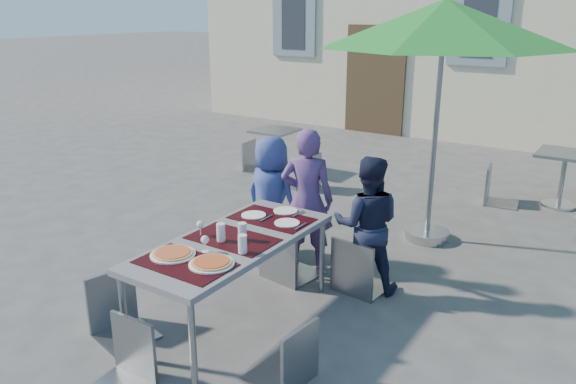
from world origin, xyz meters
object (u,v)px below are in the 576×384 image
Objects in this scene: child_1 at (307,200)px; chair_4 at (290,318)px; pizza_near_left at (173,254)px; bg_chair_l_1 at (498,163)px; cafe_table_0 at (275,144)px; bg_chair_l_0 at (254,138)px; pizza_near_right at (212,263)px; chair_5 at (120,318)px; bg_chair_r_0 at (306,150)px; chair_0 at (261,205)px; chair_3 at (114,270)px; child_2 at (367,225)px; patio_umbrella at (444,25)px; dining_table at (233,245)px; chair_1 at (285,219)px; cafe_table_1 at (564,170)px; chair_2 at (359,233)px; child_0 at (271,197)px.

child_1 is 1.88m from chair_4.
bg_chair_l_1 is (1.21, 4.81, -0.21)m from pizza_near_left.
bg_chair_l_0 is (-0.31, -0.15, 0.09)m from cafe_table_0.
pizza_near_left is 1.02× the size of pizza_near_right.
chair_5 is 4.75m from bg_chair_r_0.
chair_0 is 1.72m from chair_3.
patio_umbrella is (0.07, 1.48, 1.71)m from child_2.
pizza_near_left reaches higher than dining_table.
chair_5 is at bearing -66.28° from cafe_table_0.
pizza_near_left is at bearing -64.16° from cafe_table_0.
bg_chair_l_0 is at bearing -66.00° from child_1.
chair_1 reaches higher than dining_table.
child_1 is at bearing 84.47° from chair_1.
bg_chair_l_1 is (1.16, 5.39, 0.03)m from chair_5.
chair_2 is at bearing -108.00° from cafe_table_1.
chair_1 is 1.16× the size of bg_chair_l_0.
chair_5 is at bearing -109.42° from chair_2.
bg_chair_l_0 is (-3.36, 1.21, -1.82)m from patio_umbrella.
cafe_table_0 is at bearing 115.84° from pizza_near_left.
cafe_table_1 is at bearing 10.52° from bg_chair_l_0.
chair_5 is at bearing 67.19° from child_1.
dining_table is 1.85× the size of chair_2.
bg_chair_l_1 is (-0.76, -0.33, 0.05)m from cafe_table_1.
chair_0 reaches higher than pizza_near_right.
child_1 is (0.47, -0.06, 0.08)m from child_0.
pizza_near_left is 4.98m from cafe_table_0.
chair_4 is (1.35, -1.71, -0.13)m from child_0.
cafe_table_0 is at bearing -170.76° from cafe_table_1.
bg_chair_l_1 is (3.68, 0.50, 0.02)m from bg_chair_l_0.
bg_chair_l_0 reaches higher than chair_4.
child_2 is (1.17, -0.15, -0.00)m from child_0.
chair_3 reaches higher than chair_4.
pizza_near_right is 0.13× the size of patio_umbrella.
chair_4 is 5.16m from cafe_table_1.
pizza_near_left is at bearing 16.34° from chair_3.
cafe_table_1 is at bearing 19.61° from bg_chair_r_0.
dining_table is 3.17m from patio_umbrella.
dining_table is at bearing 35.47° from child_2.
chair_3 is (-1.30, -1.68, -0.03)m from chair_2.
bg_chair_l_0 is at bearing 129.30° from chair_4.
dining_table is 3.78m from bg_chair_r_0.
patio_umbrella is at bearing -129.51° from child_0.
child_1 is at bearing 97.62° from pizza_near_right.
chair_3 is at bearing -111.39° from chair_1.
child_2 reaches higher than pizza_near_left.
cafe_table_0 is at bearing -52.33° from child_0.
child_2 is 0.11m from chair_2.
cafe_table_0 is 0.75× the size of bg_chair_l_0.
bg_chair_l_0 is (-3.27, 2.78, -0.06)m from chair_2.
chair_5 is at bearing 103.26° from child_0.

